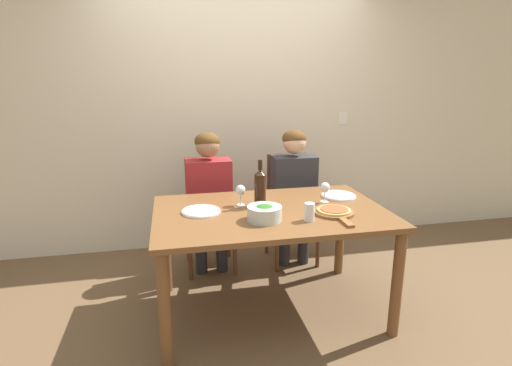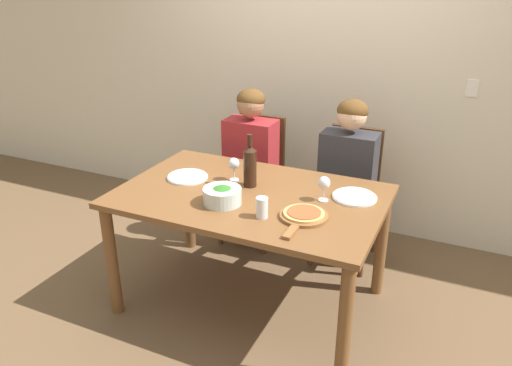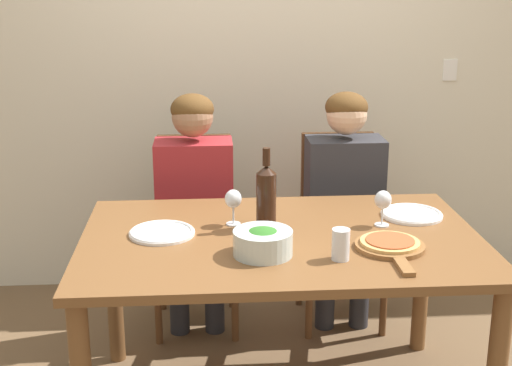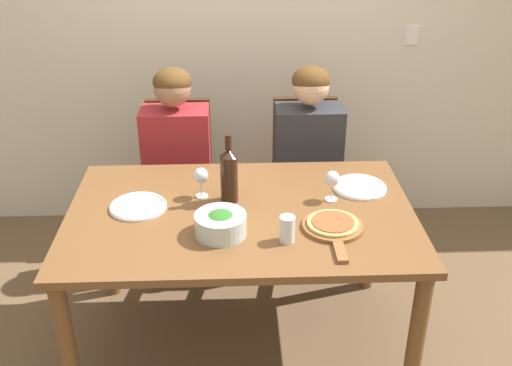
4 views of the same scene
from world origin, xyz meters
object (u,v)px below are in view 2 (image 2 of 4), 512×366
Objects in this scene: water_tumbler at (262,208)px; wine_bottle at (250,165)px; person_woman at (250,153)px; pizza_on_board at (303,216)px; broccoli_bowl at (222,196)px; wine_glass_left at (234,165)px; chair_left at (256,175)px; chair_right at (349,191)px; dinner_plate_left at (187,177)px; dinner_plate_right at (354,197)px; person_man at (347,169)px; wine_glass_right at (324,184)px.

wine_bottle is at bearing 123.81° from water_tumbler.
person_woman is 3.02× the size of pizza_on_board.
pizza_on_board is at bearing 22.02° from water_tumbler.
wine_glass_left is (-0.09, 0.34, 0.06)m from broccoli_bowl.
water_tumbler is (0.54, -1.11, 0.32)m from chair_left.
chair_right is 6.48× the size of wine_glass_left.
wine_glass_left is at bearing 105.78° from broccoli_bowl.
water_tumbler is at bearing -24.66° from dinner_plate_left.
wine_bottle is 1.28× the size of dinner_plate_right.
broccoli_bowl is 0.78m from dinner_plate_right.
broccoli_bowl is 0.45m from dinner_plate_left.
water_tumbler reaches higher than broccoli_bowl.
person_woman is at bearing 180.00° from person_man.
broccoli_bowl is at bearing -115.07° from chair_right.
person_man is (0.75, 0.00, 0.00)m from person_woman.
wine_bottle is (-0.45, -0.63, 0.18)m from person_man.
wine_bottle reaches higher than dinner_plate_left.
broccoli_bowl is 0.35m from wine_glass_left.
wine_glass_right reaches higher than pizza_on_board.
wine_glass_left is at bearing -76.56° from chair_left.
dinner_plate_left and dinner_plate_right have the same top height.
dinner_plate_right is at bearing 7.97° from dinner_plate_left.
chair_right is 0.85m from wine_glass_right.
chair_left reaches higher than dinner_plate_right.
person_man is 0.57m from dinner_plate_right.
broccoli_bowl is (0.26, -0.93, 0.09)m from person_woman.
broccoli_bowl is at bearing -117.78° from person_man.
chair_left is 2.92× the size of wine_bottle.
chair_left is at bearing 116.04° from water_tumbler.
person_man is (0.75, -0.12, 0.22)m from chair_left.
person_man is 8.11× the size of wine_glass_right.
person_man is at bearing 62.22° from broccoli_bowl.
wine_bottle reaches higher than water_tumbler.
chair_left is at bearing 144.97° from dinner_plate_right.
dinner_plate_left is (-0.12, -0.69, 0.05)m from person_woman.
chair_right is 0.80× the size of person_man.
wine_glass_right is at bearing -44.45° from chair_left.
wine_glass_right is (0.61, -0.06, 0.00)m from wine_glass_left.
pizza_on_board is (0.45, -0.27, -0.12)m from wine_bottle.
chair_right is 1.19m from broccoli_bowl.
wine_bottle is 0.31m from broccoli_bowl.
pizza_on_board reaches higher than dinner_plate_left.
chair_left is 1.15m from wine_glass_right.
wine_glass_right is at bearing 55.30° from water_tumbler.
person_man reaches higher than wine_bottle.
wine_bottle is 2.22× the size of wine_glass_left.
broccoli_bowl is at bearing -151.67° from wine_glass_right.
broccoli_bowl is at bearing -75.80° from chair_left.
chair_right is 0.99m from wine_glass_left.
chair_left is 0.86m from dinner_plate_left.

